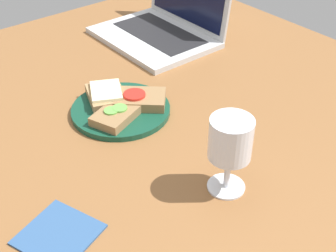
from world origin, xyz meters
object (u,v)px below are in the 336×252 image
sandwich_with_cheese (105,95)px  sandwich_with_tomato (140,99)px  plate (121,110)px  sandwich_with_cucumber (115,115)px  napkin (59,234)px  wine_glass (230,143)px  laptop (164,24)px

sandwich_with_cheese → sandwich_with_tomato: (5.88, 5.32, -0.16)cm
plate → sandwich_with_tomato: sandwich_with_tomato is taller
sandwich_with_cucumber → sandwich_with_cheese: bearing=162.4°
sandwich_with_cucumber → plate: bearing=132.3°
plate → napkin: plate is taller
plate → sandwich_with_cheese: (-4.52, -0.99, 2.01)cm
sandwich_with_cucumber → sandwich_with_tomato: (-1.72, 7.73, 0.14)cm
sandwich_with_tomato → plate: bearing=-107.5°
sandwich_with_cucumber → wine_glass: size_ratio=0.78×
sandwich_with_cheese → sandwich_with_cucumber: sandwich_with_cheese is taller
sandwich_with_tomato → napkin: sandwich_with_tomato is taller
plate → wine_glass: bearing=1.9°
plate → napkin: 36.22cm
wine_glass → sandwich_with_tomato: bearing=173.9°
sandwich_with_cucumber → wine_glass: bearing=8.7°
plate → sandwich_with_cucumber: bearing=-47.7°
plate → sandwich_with_cheese: sandwich_with_cheese is taller
sandwich_with_cheese → plate: bearing=12.3°
plate → sandwich_with_cheese: size_ratio=1.79×
sandwich_with_cheese → laptop: 39.13cm
wine_glass → laptop: size_ratio=0.45×
sandwich_with_cheese → sandwich_with_cucumber: bearing=-17.6°
sandwich_with_cheese → sandwich_with_tomato: size_ratio=0.91×
sandwich_with_cucumber → napkin: bearing=-51.0°
sandwich_with_tomato → wine_glass: bearing=-6.1°
sandwich_with_cheese → sandwich_with_tomato: 7.93cm
sandwich_with_tomato → sandwich_with_cheese: bearing=-137.9°
sandwich_with_tomato → napkin: size_ratio=1.18×
plate → sandwich_with_cucumber: size_ratio=1.89×
plate → sandwich_with_cheese: 5.04cm
sandwich_with_cheese → wine_glass: 37.44cm
sandwich_with_cheese → laptop: size_ratio=0.37×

